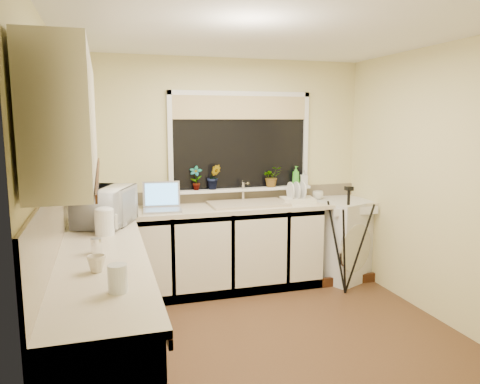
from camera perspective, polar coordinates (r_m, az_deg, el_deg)
The scene contains 33 objects.
floor at distance 4.01m, azimuth 3.57°, elevation -17.63°, with size 3.20×3.20×0.00m, color #513620.
ceiling at distance 3.64m, azimuth 3.97°, elevation 19.32°, with size 3.20×3.20×0.00m, color white.
wall_back at distance 5.05m, azimuth -2.19°, elevation 2.50°, with size 3.20×3.20×0.00m, color beige.
wall_front at distance 2.31m, azimuth 16.89°, elevation -5.70°, with size 3.20×3.20×0.00m, color beige.
wall_left at distance 3.42m, azimuth -22.23°, elevation -1.28°, with size 3.00×3.00×0.00m, color beige.
wall_right at distance 4.44m, azimuth 23.49°, elevation 0.87°, with size 3.00×3.00×0.00m, color beige.
base_cabinet_back at distance 4.85m, azimuth -4.98°, elevation -7.40°, with size 2.55×0.60×0.86m, color silver.
base_cabinet_left at distance 3.35m, azimuth -16.58°, elevation -15.47°, with size 0.54×2.40×0.86m, color silver.
worktop_back at distance 4.81m, azimuth -1.27°, elevation -1.97°, with size 3.20×0.60×0.04m, color beige.
worktop_left at distance 3.19m, azimuth -16.94°, elevation -8.09°, with size 0.60×2.40×0.04m, color beige.
upper_cabinet at distance 2.91m, azimuth -20.57°, elevation 8.51°, with size 0.28×1.90×0.70m, color silver.
splashback_left at distance 3.15m, azimuth -22.40°, elevation -4.01°, with size 0.02×2.40×0.45m, color beige.
splashback_back at distance 5.07m, azimuth -2.13°, elevation -0.37°, with size 3.20×0.02×0.14m, color beige.
window_glass at distance 5.06m, azimuth 0.04°, elevation 6.22°, with size 1.50×0.02×1.00m, color black.
window_blind at distance 5.03m, azimuth 0.12°, elevation 10.47°, with size 1.50×0.02×0.25m, color tan.
windowsill at distance 5.06m, azimuth 0.22°, elevation 0.35°, with size 1.60×0.14×0.03m, color white.
sink at distance 4.86m, azimuth 1.01°, elevation -1.46°, with size 0.82×0.46×0.03m, color tan.
faucet at distance 5.02m, azimuth 0.38°, elevation 0.10°, with size 0.03×0.03×0.24m, color silver.
washing_machine at distance 5.38m, azimuth 12.41°, elevation -5.71°, with size 0.64×0.61×0.90m, color silver.
laptop at distance 4.65m, azimuth -9.71°, elevation -1.32°, with size 0.40×0.36×0.28m.
kettle at distance 3.75m, azimuth -16.53°, elevation -3.64°, with size 0.15×0.15×0.20m, color white.
dish_rack at distance 5.04m, azimuth 7.20°, elevation -1.00°, with size 0.35×0.26×0.05m, color beige.
tripod at distance 4.86m, azimuth 13.20°, elevation -5.92°, with size 0.55×0.55×1.13m, color black, non-canonical shape.
glass_jug at distance 2.52m, azimuth -15.00°, elevation -10.36°, with size 0.10×0.10×0.15m, color silver.
steel_jar at distance 3.26m, azimuth -17.47°, elevation -6.43°, with size 0.08×0.08×0.10m, color silver.
microwave at distance 4.09m, azimuth -16.45°, elevation -1.72°, with size 0.58×0.40×0.32m, color silver.
plant_a at distance 4.90m, azimuth -5.53°, elevation 1.74°, with size 0.14×0.09×0.26m, color #999999.
plant_b at distance 4.94m, azimuth -3.27°, elevation 1.88°, with size 0.15×0.12×0.27m, color #999999.
plant_d at distance 5.13m, azimuth 3.98°, elevation 1.92°, with size 0.21×0.18×0.23m, color #999999.
soap_bottle_green at distance 5.26m, azimuth 6.97°, elevation 2.01°, with size 0.09×0.09×0.22m, color green.
soap_bottle_clear at distance 5.30m, azimuth 7.95°, elevation 1.78°, with size 0.08×0.08×0.18m, color #999999.
cup_back at distance 5.27m, azimuth 9.68°, elevation -0.38°, with size 0.12×0.12×0.10m, color beige.
cup_left at distance 2.88m, azimuth -17.46°, elevation -8.52°, with size 0.11×0.11×0.10m, color beige.
Camera 1 is at (-1.25, -3.36, 1.80)m, focal length 34.24 mm.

